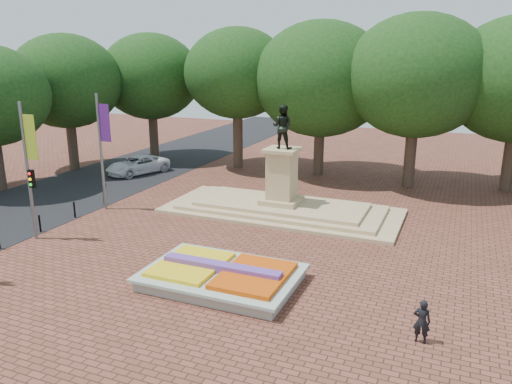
{
  "coord_description": "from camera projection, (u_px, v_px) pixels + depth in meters",
  "views": [
    {
      "loc": [
        9.61,
        -18.89,
        9.27
      ],
      "look_at": [
        -0.12,
        4.35,
        2.2
      ],
      "focal_mm": 35.0,
      "sensor_mm": 36.0,
      "label": 1
    }
  ],
  "objects": [
    {
      "name": "asphalt_street",
      "position": [
        52.0,
        198.0,
        32.87
      ],
      "size": [
        9.0,
        90.0,
        0.02
      ],
      "primitive_type": "cube",
      "color": "black",
      "rests_on": "ground"
    },
    {
      "name": "bollard_row",
      "position": [
        20.0,
        231.0,
        25.36
      ],
      "size": [
        0.12,
        13.12,
        0.98
      ],
      "color": "black",
      "rests_on": "ground"
    },
    {
      "name": "van",
      "position": [
        138.0,
        165.0,
        39.37
      ],
      "size": [
        4.04,
        5.52,
        1.4
      ],
      "primitive_type": "imported",
      "rotation": [
        0.0,
        0.0,
        -0.39
      ],
      "color": "white",
      "rests_on": "ground"
    },
    {
      "name": "pedestrian",
      "position": [
        422.0,
        321.0,
        16.35
      ],
      "size": [
        0.56,
        0.37,
        1.53
      ],
      "primitive_type": "imported",
      "rotation": [
        0.0,
        0.0,
        3.13
      ],
      "color": "black",
      "rests_on": "ground"
    },
    {
      "name": "monument",
      "position": [
        281.0,
        198.0,
        29.72
      ],
      "size": [
        14.0,
        6.0,
        6.4
      ],
      "color": "tan",
      "rests_on": "ground"
    },
    {
      "name": "flower_bed",
      "position": [
        222.0,
        276.0,
        20.59
      ],
      "size": [
        6.3,
        4.3,
        0.91
      ],
      "color": "gray",
      "rests_on": "ground"
    },
    {
      "name": "tree_row_back",
      "position": [
        360.0,
        89.0,
        36.17
      ],
      "size": [
        44.8,
        8.8,
        10.43
      ],
      "color": "#3D2C21",
      "rests_on": "ground"
    },
    {
      "name": "banner_poles",
      "position": [
        24.0,
        167.0,
        24.39
      ],
      "size": [
        0.88,
        11.17,
        7.0
      ],
      "color": "slate",
      "rests_on": "ground"
    },
    {
      "name": "ground",
      "position": [
        222.0,
        262.0,
        22.85
      ],
      "size": [
        90.0,
        90.0,
        0.0
      ],
      "primitive_type": "plane",
      "color": "brown",
      "rests_on": "ground"
    }
  ]
}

